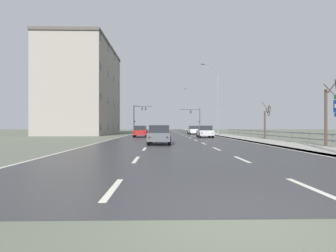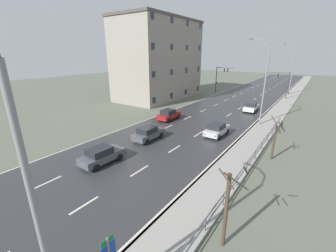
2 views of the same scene
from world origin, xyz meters
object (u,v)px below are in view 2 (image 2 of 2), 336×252
at_px(traffic_signal_right, 284,81).
at_px(car_near_left, 169,115).
at_px(street_lamp_midground, 263,85).
at_px(street_lamp_distant, 292,70).
at_px(car_far_left, 251,107).
at_px(street_lamp_foreground, 30,200).
at_px(car_mid_centre, 217,129).
at_px(traffic_signal_left, 220,75).
at_px(car_near_right, 102,155).
at_px(car_far_right, 148,133).
at_px(brick_building, 159,60).

xyz_separation_m(traffic_signal_right, car_near_left, (-11.17, -27.33, -3.02)).
height_order(street_lamp_midground, car_near_left, street_lamp_midground).
distance_m(street_lamp_distant, car_far_left, 22.73).
distance_m(street_lamp_foreground, car_mid_centre, 22.34).
height_order(traffic_signal_left, car_mid_centre, traffic_signal_left).
relative_size(traffic_signal_right, car_far_left, 1.39).
distance_m(traffic_signal_right, car_near_right, 42.90).
xyz_separation_m(street_lamp_foreground, traffic_signal_left, (-14.32, 49.67, -1.15)).
height_order(traffic_signal_left, car_far_left, traffic_signal_left).
xyz_separation_m(street_lamp_midground, traffic_signal_right, (-0.43, 22.07, -1.73)).
height_order(car_far_left, car_near_right, same).
bearing_deg(car_far_right, car_near_left, 108.12).
distance_m(street_lamp_midground, car_near_left, 13.60).
bearing_deg(street_lamp_midground, car_far_right, -124.48).
bearing_deg(car_near_right, street_lamp_midground, 68.14).
height_order(car_near_right, brick_building, brick_building).
xyz_separation_m(car_mid_centre, brick_building, (-20.29, 15.24, 7.40)).
height_order(car_near_right, car_near_left, same).
relative_size(street_lamp_midground, car_near_left, 2.78).
bearing_deg(traffic_signal_left, car_far_left, -50.31).
bearing_deg(brick_building, car_far_right, -55.74).
bearing_deg(street_lamp_midground, street_lamp_foreground, -90.03).
relative_size(traffic_signal_right, car_mid_centre, 1.41).
relative_size(car_near_right, brick_building, 0.21).
distance_m(traffic_signal_right, traffic_signal_left, 13.97).
bearing_deg(car_far_left, brick_building, 174.48).
bearing_deg(street_lamp_distant, car_near_left, -108.74).
xyz_separation_m(street_lamp_distant, traffic_signal_left, (-14.32, -8.20, -1.31)).
height_order(street_lamp_distant, brick_building, brick_building).
height_order(traffic_signal_right, car_near_right, traffic_signal_right).
height_order(street_lamp_foreground, traffic_signal_right, street_lamp_foreground).
bearing_deg(street_lamp_midground, traffic_signal_right, 91.12).
distance_m(traffic_signal_right, car_far_left, 15.64).
xyz_separation_m(street_lamp_midground, car_far_left, (-2.87, 6.93, -4.75)).
bearing_deg(traffic_signal_right, brick_building, -148.32).
relative_size(street_lamp_distant, traffic_signal_right, 2.02).
height_order(car_far_left, car_far_right, same).
bearing_deg(car_near_right, street_lamp_foreground, -43.67).
height_order(street_lamp_distant, traffic_signal_left, street_lamp_distant).
height_order(traffic_signal_left, car_near_left, traffic_signal_left).
xyz_separation_m(car_far_right, car_mid_centre, (5.94, 5.81, 0.00)).
xyz_separation_m(car_far_left, brick_building, (-20.49, 1.00, 7.40)).
bearing_deg(car_mid_centre, car_far_right, -134.75).
bearing_deg(street_lamp_midground, street_lamp_distant, 90.01).
height_order(street_lamp_midground, traffic_signal_left, street_lamp_midground).
bearing_deg(car_near_left, car_mid_centre, -13.89).
bearing_deg(car_near_left, traffic_signal_right, 67.43).
xyz_separation_m(car_near_left, brick_building, (-11.75, 13.18, 7.40)).
relative_size(street_lamp_foreground, traffic_signal_left, 1.76).
relative_size(car_near_left, brick_building, 0.21).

